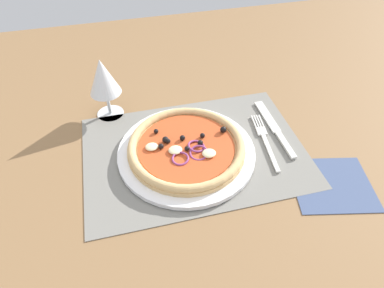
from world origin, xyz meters
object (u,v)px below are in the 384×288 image
knife (274,127)px  wine_glass (103,79)px  pizza (186,147)px  napkin (332,184)px  fork (264,138)px  plate (186,152)px

knife → wine_glass: wine_glass is taller
pizza → napkin: (26.01, -14.71, -2.35)cm
fork → napkin: 17.07cm
napkin → knife: bearing=103.8°
knife → pizza: bearing=98.4°
pizza → napkin: 29.97cm
pizza → fork: pizza is taller
pizza → plate: bearing=71.6°
plate → wine_glass: bearing=129.2°
fork → napkin: size_ratio=1.17×
pizza → napkin: size_ratio=1.61×
pizza → knife: (21.58, 3.26, -1.88)cm
plate → pizza: bearing=-108.4°
plate → wine_glass: size_ratio=1.96×
fork → plate: bearing=97.6°
plate → knife: (21.57, 3.23, -0.27)cm
plate → wine_glass: (-14.78, 18.12, 9.18)cm
napkin → fork: bearing=118.1°
plate → napkin: plate is taller
knife → wine_glass: bearing=67.5°
knife → wine_glass: 40.40cm
plate → fork: size_ratio=1.61×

